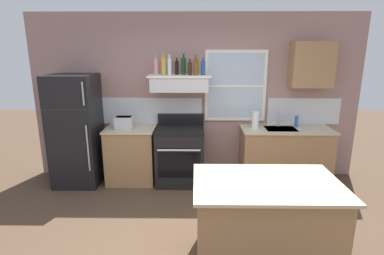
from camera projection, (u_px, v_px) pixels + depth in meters
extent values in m
plane|color=#4C3828|center=(195.00, 255.00, 3.23)|extent=(16.00, 16.00, 0.00)
cube|color=gray|center=(196.00, 98.00, 5.04)|extent=(5.40, 0.06, 2.70)
cube|color=silver|center=(127.00, 111.00, 5.07)|extent=(2.50, 0.02, 0.44)
cube|color=silver|center=(304.00, 111.00, 5.04)|extent=(1.20, 0.02, 0.44)
cube|color=white|center=(236.00, 86.00, 4.94)|extent=(1.00, 0.04, 1.15)
cube|color=silver|center=(236.00, 86.00, 4.92)|extent=(0.90, 0.01, 1.05)
cube|color=white|center=(236.00, 86.00, 4.92)|extent=(0.90, 0.02, 0.04)
cube|color=black|center=(76.00, 130.00, 4.81)|extent=(0.70, 0.68, 1.76)
cube|color=#333333|center=(65.00, 110.00, 4.38)|extent=(0.69, 0.00, 0.01)
cylinder|color=#A5A8AD|center=(88.00, 148.00, 4.49)|extent=(0.02, 0.02, 0.70)
cylinder|color=#A5A8AD|center=(83.00, 94.00, 4.29)|extent=(0.02, 0.02, 0.34)
cube|color=#9E754C|center=(132.00, 156.00, 4.97)|extent=(0.76, 0.60, 0.88)
cube|color=#C6B793|center=(130.00, 129.00, 4.85)|extent=(0.79, 0.63, 0.03)
cube|color=silver|center=(124.00, 122.00, 4.80)|extent=(0.28, 0.20, 0.19)
cube|color=black|center=(124.00, 117.00, 4.78)|extent=(0.24, 0.16, 0.01)
cube|color=black|center=(115.00, 120.00, 4.79)|extent=(0.02, 0.03, 0.02)
cube|color=black|center=(180.00, 157.00, 4.92)|extent=(0.76, 0.64, 0.87)
cube|color=black|center=(180.00, 130.00, 4.81)|extent=(0.76, 0.64, 0.04)
cube|color=black|center=(181.00, 119.00, 5.06)|extent=(0.76, 0.06, 0.18)
cube|color=black|center=(179.00, 165.00, 4.61)|extent=(0.65, 0.01, 0.40)
cylinder|color=silver|center=(179.00, 150.00, 4.51)|extent=(0.65, 0.03, 0.03)
cube|color=silver|center=(180.00, 84.00, 4.72)|extent=(0.88, 0.48, 0.22)
cube|color=#262628|center=(179.00, 91.00, 4.52)|extent=(0.75, 0.02, 0.04)
cube|color=white|center=(180.00, 76.00, 4.69)|extent=(0.96, 0.52, 0.02)
cylinder|color=#C67F84|center=(156.00, 67.00, 4.63)|extent=(0.07, 0.07, 0.25)
cylinder|color=#C67F84|center=(156.00, 57.00, 4.60)|extent=(0.03, 0.03, 0.06)
cylinder|color=#B29333|center=(163.00, 66.00, 4.66)|extent=(0.08, 0.08, 0.26)
cylinder|color=#B29333|center=(163.00, 55.00, 4.62)|extent=(0.03, 0.03, 0.07)
cylinder|color=silver|center=(170.00, 67.00, 4.67)|extent=(0.06, 0.06, 0.25)
cylinder|color=silver|center=(169.00, 56.00, 4.64)|extent=(0.03, 0.03, 0.06)
cylinder|color=black|center=(177.00, 68.00, 4.71)|extent=(0.06, 0.06, 0.21)
cylinder|color=black|center=(177.00, 60.00, 4.68)|extent=(0.02, 0.02, 0.05)
cylinder|color=#143819|center=(184.00, 66.00, 4.70)|extent=(0.07, 0.07, 0.26)
cylinder|color=#143819|center=(184.00, 56.00, 4.66)|extent=(0.03, 0.03, 0.06)
cylinder|color=#381E0F|center=(190.00, 69.00, 4.62)|extent=(0.06, 0.06, 0.19)
cylinder|color=#381E0F|center=(190.00, 61.00, 4.59)|extent=(0.03, 0.03, 0.05)
cylinder|color=brown|center=(196.00, 67.00, 4.60)|extent=(0.07, 0.07, 0.25)
cylinder|color=brown|center=(196.00, 57.00, 4.56)|extent=(0.03, 0.03, 0.06)
cylinder|color=#1E478C|center=(203.00, 68.00, 4.62)|extent=(0.07, 0.07, 0.21)
cylinder|color=#1E478C|center=(203.00, 60.00, 4.59)|extent=(0.03, 0.03, 0.05)
cube|color=#9E754C|center=(284.00, 156.00, 4.94)|extent=(1.40, 0.60, 0.88)
cube|color=#C6B793|center=(287.00, 129.00, 4.82)|extent=(1.43, 0.63, 0.03)
cube|color=#B7BABC|center=(281.00, 129.00, 4.80)|extent=(0.48, 0.36, 0.01)
cylinder|color=silver|center=(279.00, 118.00, 4.90)|extent=(0.03, 0.03, 0.28)
cylinder|color=silver|center=(281.00, 112.00, 4.79)|extent=(0.02, 0.16, 0.02)
cylinder|color=white|center=(255.00, 120.00, 4.79)|extent=(0.11, 0.11, 0.27)
cylinder|color=blue|center=(296.00, 121.00, 4.89)|extent=(0.06, 0.06, 0.18)
cube|color=#9E754C|center=(264.00, 225.00, 3.00)|extent=(1.32, 0.82, 0.88)
cube|color=#C6B793|center=(267.00, 183.00, 2.88)|extent=(1.40, 0.90, 0.03)
cube|color=#9E754C|center=(312.00, 65.00, 4.70)|extent=(0.64, 0.32, 0.70)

